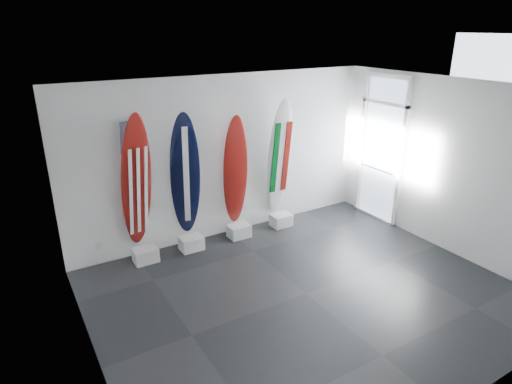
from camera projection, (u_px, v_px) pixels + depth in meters
floor at (306, 293)px, 6.58m from camera, size 6.00×6.00×0.00m
ceiling at (316, 91)px, 5.51m from camera, size 6.00×6.00×0.00m
wall_back at (227, 157)px, 8.05m from camera, size 6.00×0.00×6.00m
wall_front at (476, 288)px, 4.04m from camera, size 6.00×0.00×6.00m
wall_left at (83, 256)px, 4.60m from camera, size 0.00×5.00×5.00m
wall_right at (450, 167)px, 7.48m from camera, size 0.00×5.00×5.00m
display_block_usa at (146, 255)px, 7.43m from camera, size 0.40×0.30×0.24m
surfboard_usa at (137, 182)px, 7.06m from camera, size 0.61×0.55×2.34m
display_block_navy at (191, 243)px, 7.84m from camera, size 0.40×0.30×0.24m
surfboard_navy at (185, 176)px, 7.47m from camera, size 0.60×0.51×2.26m
display_block_swiss at (239, 231)px, 8.31m from camera, size 0.40×0.30×0.24m
surfboard_swiss at (235, 171)px, 7.97m from camera, size 0.50×0.32×2.10m
display_block_italy at (281, 220)px, 8.77m from camera, size 0.40×0.30×0.24m
surfboard_italy at (280, 158)px, 8.39m from camera, size 0.54×0.40×2.32m
wall_outlet at (98, 246)px, 7.26m from camera, size 0.09×0.02×0.13m
glass_door at (381, 151)px, 8.74m from camera, size 0.12×1.16×2.85m
balcony at (420, 183)px, 9.71m from camera, size 2.80×2.20×1.20m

